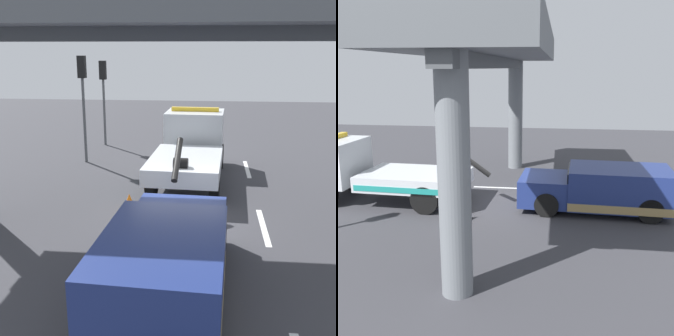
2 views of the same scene
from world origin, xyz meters
The scene contains 9 objects.
ground_plane centered at (0.00, 0.00, -0.05)m, with size 60.00×40.00×0.10m, color #38383D.
lane_stripe_mid centered at (0.00, -2.29, 0.00)m, with size 2.60×0.16×0.01m, color silver.
lane_stripe_east centered at (6.00, -2.29, 0.00)m, with size 2.60×0.16×0.01m, color silver.
tow_truck_white centered at (4.93, -0.04, 1.20)m, with size 7.31×2.70×2.46m.
towed_van_green centered at (-3.82, 0.00, 0.78)m, with size 5.30×2.45×1.58m.
overpass_structure centered at (-0.08, 0.00, 5.49)m, with size 3.60×13.97×6.31m.
traffic_light_near centered at (6.52, 4.59, 3.26)m, with size 0.39×0.32×4.49m.
traffic_light_far centered at (10.02, 4.59, 3.06)m, with size 0.39×0.32×4.20m.
traffic_cone_orange centered at (0.79, 1.62, 0.26)m, with size 0.47×0.47×0.56m.
Camera 1 is at (-11.37, -0.77, 4.75)m, focal length 46.47 mm.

